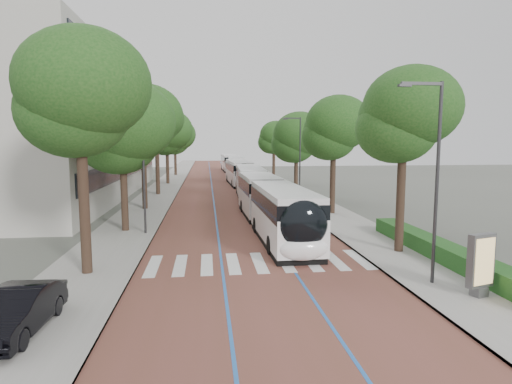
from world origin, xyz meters
TOP-DOWN VIEW (x-y plane):
  - ground at (0.00, 0.00)m, footprint 160.00×160.00m
  - road at (0.00, 40.00)m, footprint 11.00×140.00m
  - sidewalk_left at (-7.50, 40.00)m, footprint 4.00×140.00m
  - sidewalk_right at (7.50, 40.00)m, footprint 4.00×140.00m
  - kerb_left at (-5.60, 40.00)m, footprint 0.20×140.00m
  - kerb_right at (5.60, 40.00)m, footprint 0.20×140.00m
  - zebra_crossing at (0.20, 1.00)m, footprint 10.55×3.60m
  - lane_line_left at (-1.60, 40.00)m, footprint 0.12×126.00m
  - lane_line_right at (1.60, 40.00)m, footprint 0.12×126.00m
  - office_building at (-19.47, 28.00)m, footprint 18.11×40.00m
  - hedge at (9.10, 0.00)m, footprint 1.20×14.00m
  - streetlight_near at (6.62, -3.00)m, footprint 1.82×0.20m
  - streetlight_far at (6.62, 22.00)m, footprint 1.82×0.20m
  - lamp_post_left at (-6.10, 8.00)m, footprint 0.14×0.14m
  - trees_left at (-7.50, 27.32)m, footprint 6.47×60.97m
  - trees_right at (7.70, 22.56)m, footprint 5.84×46.83m
  - lead_bus at (1.97, 8.56)m, footprint 2.97×18.45m
  - bus_queued_0 at (2.16, 24.28)m, footprint 2.94×12.48m
  - bus_queued_1 at (2.06, 38.14)m, footprint 2.96×12.48m
  - bus_queued_2 at (2.63, 51.57)m, footprint 3.01×12.49m
  - bus_queued_3 at (2.17, 64.69)m, footprint 2.81×12.45m
  - ad_panel at (7.73, -4.64)m, footprint 1.17×0.62m
  - parked_car at (-7.90, -5.91)m, footprint 1.64×4.18m

SIDE VIEW (x-z plane):
  - ground at x=0.00m, z-range 0.00..0.00m
  - road at x=0.00m, z-range 0.00..0.02m
  - lane_line_left at x=-1.60m, z-range 0.02..0.03m
  - lane_line_right at x=1.60m, z-range 0.02..0.03m
  - zebra_crossing at x=0.20m, z-range 0.02..0.03m
  - sidewalk_left at x=-7.50m, z-range 0.00..0.12m
  - sidewalk_right at x=7.50m, z-range 0.00..0.12m
  - kerb_left at x=-5.60m, z-range -0.01..0.13m
  - kerb_right at x=5.60m, z-range -0.01..0.13m
  - hedge at x=9.10m, z-range 0.12..0.92m
  - parked_car at x=-7.90m, z-range 0.12..1.48m
  - ad_panel at x=7.73m, z-range 0.18..2.52m
  - bus_queued_0 at x=2.16m, z-range 0.02..3.22m
  - bus_queued_1 at x=2.06m, z-range 0.02..3.22m
  - bus_queued_2 at x=2.63m, z-range 0.02..3.22m
  - bus_queued_3 at x=2.17m, z-range 0.02..3.22m
  - lead_bus at x=1.97m, z-range 0.03..3.23m
  - lamp_post_left at x=-6.10m, z-range 0.12..8.12m
  - streetlight_near at x=6.62m, z-range 0.82..8.82m
  - streetlight_far at x=6.62m, z-range 0.82..8.82m
  - trees_right at x=7.70m, z-range 1.85..10.85m
  - trees_left at x=-7.50m, z-range 1.92..11.87m
  - office_building at x=-19.47m, z-range 0.00..14.00m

